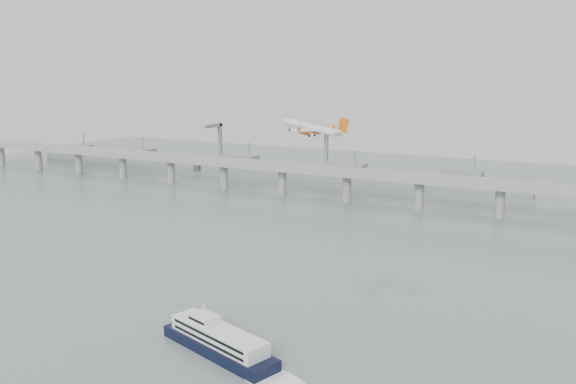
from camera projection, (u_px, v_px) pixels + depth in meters
The scene contains 5 objects.
ground at pixel (221, 311), 229.84m from camera, with size 900.00×900.00×0.00m, color slate.
bridge at pixel (388, 180), 400.81m from camera, with size 800.00×22.00×23.90m.
distant_fleet at pixel (241, 167), 529.35m from camera, with size 453.00×60.90×40.00m.
ferry at pixel (219, 341), 195.41m from camera, with size 74.46×30.98×14.47m.
airliner at pixel (313, 128), 288.38m from camera, with size 37.38×33.90×9.98m.
Camera 1 is at (122.21, -180.31, 89.68)m, focal length 38.00 mm.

